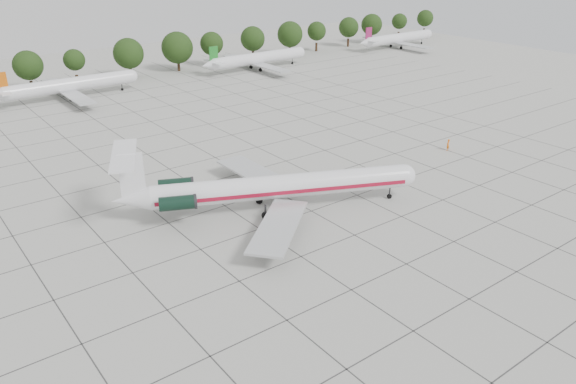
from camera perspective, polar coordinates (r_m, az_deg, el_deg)
name	(u,v)px	position (r m, az deg, el deg)	size (l,w,h in m)	color
ground	(311,211)	(71.54, 2.39, -1.94)	(260.00, 260.00, 0.00)	#AAAAA3
apron_joints	(247,175)	(82.58, -4.23, 1.75)	(170.00, 170.00, 0.02)	#383838
main_airliner	(266,188)	(70.31, -2.24, 0.45)	(36.92, 27.66, 9.07)	silver
ground_crew	(448,145)	(95.45, 15.94, 4.63)	(0.69, 0.46, 1.90)	orange
bg_airliner_c	(70,85)	(131.27, -21.28, 10.08)	(28.24, 27.20, 7.40)	silver
bg_airliner_d	(258,58)	(151.46, -3.07, 13.39)	(28.24, 27.20, 7.40)	silver
bg_airliner_e	(398,38)	(186.43, 11.14, 15.06)	(28.24, 27.20, 7.40)	silver
tree_line	(28,65)	(139.81, -24.91, 11.58)	(249.86, 8.44, 10.22)	#332114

